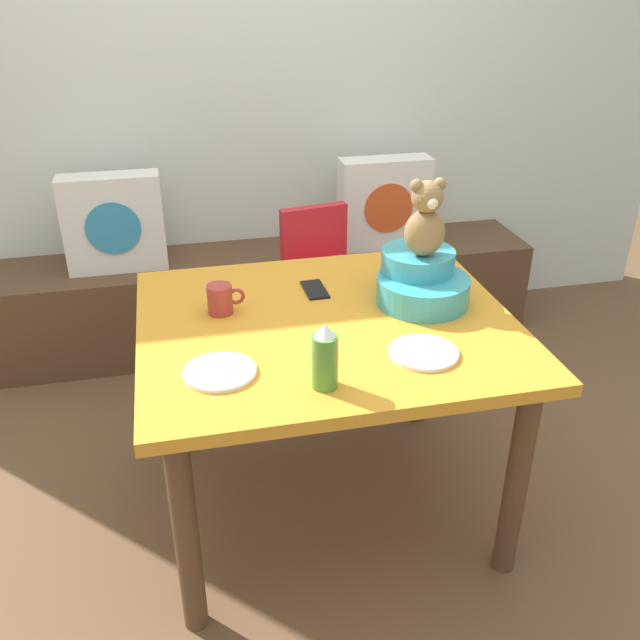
# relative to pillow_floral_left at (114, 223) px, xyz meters

# --- Properties ---
(ground_plane) EXTENTS (8.00, 8.00, 0.00)m
(ground_plane) POSITION_rel_pillow_floral_left_xyz_m (0.70, -1.23, -0.68)
(ground_plane) COLOR brown
(back_wall) EXTENTS (4.40, 0.10, 2.60)m
(back_wall) POSITION_rel_pillow_floral_left_xyz_m (0.70, 0.29, 0.62)
(back_wall) COLOR silver
(back_wall) RESTS_ON ground_plane
(window_bench) EXTENTS (2.60, 0.44, 0.46)m
(window_bench) POSITION_rel_pillow_floral_left_xyz_m (0.70, 0.02, -0.45)
(window_bench) COLOR brown
(window_bench) RESTS_ON ground_plane
(pillow_floral_left) EXTENTS (0.44, 0.15, 0.44)m
(pillow_floral_left) POSITION_rel_pillow_floral_left_xyz_m (0.00, 0.00, 0.00)
(pillow_floral_left) COLOR white
(pillow_floral_left) RESTS_ON window_bench
(pillow_floral_right) EXTENTS (0.44, 0.15, 0.44)m
(pillow_floral_right) POSITION_rel_pillow_floral_left_xyz_m (1.27, 0.00, 0.00)
(pillow_floral_right) COLOR white
(pillow_floral_right) RESTS_ON window_bench
(dining_table) EXTENTS (1.16, 1.00, 0.74)m
(dining_table) POSITION_rel_pillow_floral_left_xyz_m (0.70, -1.23, -0.04)
(dining_table) COLOR orange
(dining_table) RESTS_ON ground_plane
(highchair) EXTENTS (0.37, 0.49, 0.79)m
(highchair) POSITION_rel_pillow_floral_left_xyz_m (0.88, -0.42, -0.16)
(highchair) COLOR red
(highchair) RESTS_ON ground_plane
(infant_seat_teal) EXTENTS (0.30, 0.33, 0.16)m
(infant_seat_teal) POSITION_rel_pillow_floral_left_xyz_m (1.03, -1.16, 0.13)
(infant_seat_teal) COLOR teal
(infant_seat_teal) RESTS_ON dining_table
(teddy_bear) EXTENTS (0.13, 0.12, 0.25)m
(teddy_bear) POSITION_rel_pillow_floral_left_xyz_m (1.03, -1.16, 0.34)
(teddy_bear) COLOR olive
(teddy_bear) RESTS_ON infant_seat_teal
(ketchup_bottle) EXTENTS (0.07, 0.07, 0.18)m
(ketchup_bottle) POSITION_rel_pillow_floral_left_xyz_m (0.61, -1.59, 0.15)
(ketchup_bottle) COLOR #4C8C33
(ketchup_bottle) RESTS_ON dining_table
(coffee_mug) EXTENTS (0.12, 0.08, 0.09)m
(coffee_mug) POSITION_rel_pillow_floral_left_xyz_m (0.38, -1.11, 0.11)
(coffee_mug) COLOR #9E332D
(coffee_mug) RESTS_ON dining_table
(dinner_plate_near) EXTENTS (0.20, 0.20, 0.01)m
(dinner_plate_near) POSITION_rel_pillow_floral_left_xyz_m (0.92, -1.49, 0.07)
(dinner_plate_near) COLOR white
(dinner_plate_near) RESTS_ON dining_table
(dinner_plate_far) EXTENTS (0.20, 0.20, 0.01)m
(dinner_plate_far) POSITION_rel_pillow_floral_left_xyz_m (0.34, -1.47, 0.07)
(dinner_plate_far) COLOR white
(dinner_plate_far) RESTS_ON dining_table
(cell_phone) EXTENTS (0.07, 0.15, 0.01)m
(cell_phone) POSITION_rel_pillow_floral_left_xyz_m (0.71, -1.01, 0.06)
(cell_phone) COLOR black
(cell_phone) RESTS_ON dining_table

